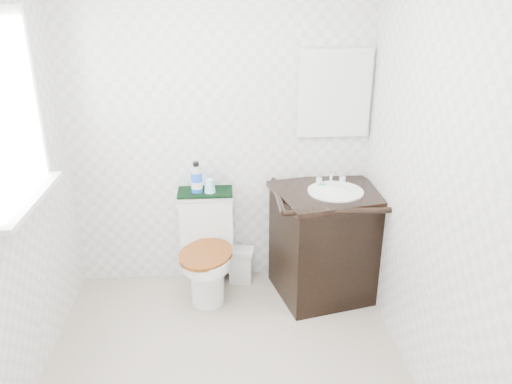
{
  "coord_description": "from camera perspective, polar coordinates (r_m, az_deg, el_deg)",
  "views": [
    {
      "loc": [
        0.01,
        -2.3,
        2.12
      ],
      "look_at": [
        0.23,
        0.75,
        0.89
      ],
      "focal_mm": 35.0,
      "sensor_mm": 36.0,
      "label": 1
    }
  ],
  "objects": [
    {
      "name": "wall_back",
      "position": [
        3.62,
        -4.17,
        7.17
      ],
      "size": [
        2.4,
        0.0,
        2.4
      ],
      "primitive_type": "plane",
      "rotation": [
        1.57,
        0.0,
        0.0
      ],
      "color": "white",
      "rests_on": "ground"
    },
    {
      "name": "vanity",
      "position": [
        3.7,
        8.19,
        -5.42
      ],
      "size": [
        0.87,
        0.79,
        0.92
      ],
      "color": "black",
      "rests_on": "floor"
    },
    {
      "name": "cup",
      "position": [
        3.61,
        -5.3,
        0.72
      ],
      "size": [
        0.08,
        0.08,
        0.1
      ],
      "primitive_type": "cone",
      "color": "#99DDFA",
      "rests_on": "towel"
    },
    {
      "name": "toilet",
      "position": [
        3.73,
        -5.62,
        -6.79
      ],
      "size": [
        0.46,
        0.66,
        0.75
      ],
      "color": "white",
      "rests_on": "floor"
    },
    {
      "name": "mirror",
      "position": [
        3.63,
        8.93,
        11.05
      ],
      "size": [
        0.5,
        0.02,
        0.6
      ],
      "primitive_type": "cube",
      "color": "silver",
      "rests_on": "wall_back"
    },
    {
      "name": "towel",
      "position": [
        3.66,
        -5.83,
        0.01
      ],
      "size": [
        0.4,
        0.22,
        0.02
      ],
      "primitive_type": "cube",
      "color": "black",
      "rests_on": "toilet"
    },
    {
      "name": "wall_right",
      "position": [
        2.71,
        19.89,
        0.75
      ],
      "size": [
        0.0,
        2.4,
        2.4
      ],
      "primitive_type": "plane",
      "rotation": [
        1.57,
        0.0,
        -1.57
      ],
      "color": "white",
      "rests_on": "ground"
    },
    {
      "name": "trash_bin",
      "position": [
        3.93,
        -1.71,
        -8.29
      ],
      "size": [
        0.22,
        0.19,
        0.28
      ],
      "color": "silver",
      "rests_on": "floor"
    },
    {
      "name": "wall_front",
      "position": [
        1.43,
        -3.81,
        -17.83
      ],
      "size": [
        2.4,
        0.0,
        2.4
      ],
      "primitive_type": "plane",
      "rotation": [
        -1.57,
        0.0,
        0.0
      ],
      "color": "white",
      "rests_on": "ground"
    },
    {
      "name": "soap_bar",
      "position": [
        3.61,
        7.54,
        0.84
      ],
      "size": [
        0.07,
        0.05,
        0.02
      ],
      "primitive_type": "ellipsoid",
      "color": "#19767A",
      "rests_on": "vanity"
    },
    {
      "name": "window",
      "position": [
        2.83,
        -26.73,
        8.03
      ],
      "size": [
        0.02,
        0.7,
        0.9
      ],
      "primitive_type": "cube",
      "color": "white",
      "rests_on": "wall_left"
    },
    {
      "name": "floor",
      "position": [
        3.13,
        -3.45,
        -20.73
      ],
      "size": [
        2.4,
        2.4,
        0.0
      ],
      "primitive_type": "plane",
      "color": "#A29682",
      "rests_on": "ground"
    },
    {
      "name": "mouthwash_bottle",
      "position": [
        3.61,
        -6.81,
        1.56
      ],
      "size": [
        0.08,
        0.08,
        0.23
      ],
      "color": "blue",
      "rests_on": "towel"
    }
  ]
}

